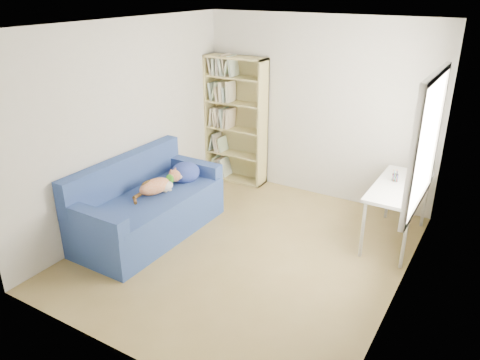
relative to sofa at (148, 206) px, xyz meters
The scene contains 6 objects.
ground 1.38m from the sofa, 10.03° to the left, with size 4.00×4.00×0.00m, color olive.
room_shell 1.91m from the sofa, 10.69° to the left, with size 3.54×4.04×2.62m.
sofa is the anchor object (origin of this frame).
bookshelf 2.13m from the sofa, 88.59° to the left, with size 0.98×0.31×1.97m.
desk 3.10m from the sofa, 26.87° to the left, with size 0.57×1.24×0.75m.
pen_cup 3.08m from the sofa, 29.37° to the left, with size 0.08×0.08×0.15m.
Camera 1 is at (2.42, -4.19, 3.00)m, focal length 35.00 mm.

